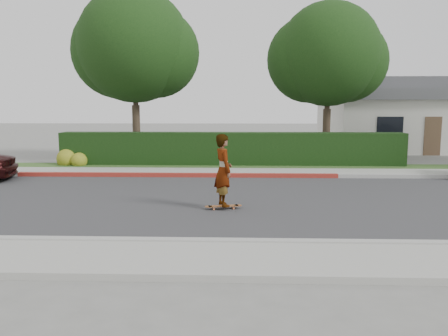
{
  "coord_description": "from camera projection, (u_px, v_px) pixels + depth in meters",
  "views": [
    {
      "loc": [
        -2.66,
        -11.96,
        2.58
      ],
      "look_at": [
        -3.05,
        -0.57,
        1.0
      ],
      "focal_mm": 35.0,
      "sensor_mm": 36.0,
      "label": 1
    }
  ],
  "objects": [
    {
      "name": "ground",
      "position": [
        334.0,
        201.0,
        12.11
      ],
      "size": [
        120.0,
        120.0,
        0.0
      ],
      "primitive_type": "plane",
      "color": "slate",
      "rests_on": "ground"
    },
    {
      "name": "road",
      "position": [
        334.0,
        201.0,
        12.11
      ],
      "size": [
        60.0,
        8.0,
        0.01
      ],
      "primitive_type": "cube",
      "color": "#2D2D30",
      "rests_on": "ground"
    },
    {
      "name": "curb_near",
      "position": [
        383.0,
        245.0,
        8.04
      ],
      "size": [
        60.0,
        0.2,
        0.15
      ],
      "primitive_type": "cube",
      "color": "#9E9E99",
      "rests_on": "ground"
    },
    {
      "name": "sidewalk_near",
      "position": [
        401.0,
        263.0,
        7.15
      ],
      "size": [
        60.0,
        1.6,
        0.12
      ],
      "primitive_type": "cube",
      "color": "gray",
      "rests_on": "ground"
    },
    {
      "name": "curb_far",
      "position": [
        311.0,
        176.0,
        16.16
      ],
      "size": [
        60.0,
        0.2,
        0.15
      ],
      "primitive_type": "cube",
      "color": "#9E9E99",
      "rests_on": "ground"
    },
    {
      "name": "curb_red_section",
      "position": [
        176.0,
        175.0,
        16.33
      ],
      "size": [
        12.0,
        0.21,
        0.15
      ],
      "primitive_type": "cube",
      "color": "maroon",
      "rests_on": "ground"
    },
    {
      "name": "sidewalk_far",
      "position": [
        307.0,
        173.0,
        17.05
      ],
      "size": [
        60.0,
        1.6,
        0.12
      ],
      "primitive_type": "cube",
      "color": "gray",
      "rests_on": "ground"
    },
    {
      "name": "planting_strip",
      "position": [
        301.0,
        167.0,
        18.63
      ],
      "size": [
        60.0,
        1.6,
        0.1
      ],
      "primitive_type": "cube",
      "color": "#2D4C1E",
      "rests_on": "ground"
    },
    {
      "name": "hedge",
      "position": [
        231.0,
        149.0,
        19.23
      ],
      "size": [
        15.0,
        1.0,
        1.5
      ],
      "primitive_type": "cube",
      "color": "black",
      "rests_on": "ground"
    },
    {
      "name": "flowering_shrub",
      "position": [
        71.0,
        159.0,
        19.07
      ],
      "size": [
        1.4,
        1.0,
        0.9
      ],
      "color": "#2D4C19",
      "rests_on": "ground"
    },
    {
      "name": "tree_left",
      "position": [
        135.0,
        49.0,
        20.24
      ],
      "size": [
        5.99,
        5.21,
        8.0
      ],
      "color": "#33261C",
      "rests_on": "ground"
    },
    {
      "name": "tree_center",
      "position": [
        328.0,
        58.0,
        20.48
      ],
      "size": [
        5.66,
        4.84,
        7.44
      ],
      "color": "#33261C",
      "rests_on": "ground"
    },
    {
      "name": "house",
      "position": [
        409.0,
        115.0,
        27.38
      ],
      "size": [
        10.6,
        8.6,
        4.3
      ],
      "color": "beige",
      "rests_on": "ground"
    },
    {
      "name": "skateboard",
      "position": [
        223.0,
        206.0,
        11.14
      ],
      "size": [
        0.97,
        0.38,
        0.09
      ],
      "rotation": [
        0.0,
        0.0,
        0.21
      ],
      "color": "#CD6938",
      "rests_on": "ground"
    },
    {
      "name": "skateboarder",
      "position": [
        223.0,
        170.0,
        11.02
      ],
      "size": [
        0.64,
        0.78,
        1.83
      ],
      "primitive_type": "imported",
      "rotation": [
        0.0,
        0.0,
        1.92
      ],
      "color": "white",
      "rests_on": "skateboard"
    }
  ]
}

